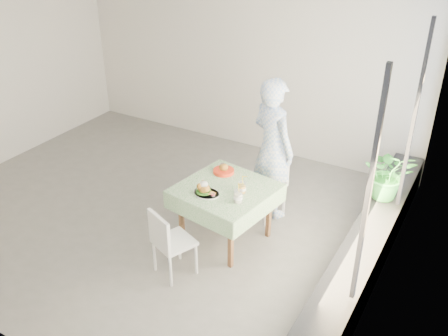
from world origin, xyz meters
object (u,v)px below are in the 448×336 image
Objects in this scene: juice_cup_orange at (242,188)px; chair_far at (265,196)px; diner at (273,148)px; potted_plant at (389,174)px; chair_near at (174,254)px; cafe_table at (226,208)px; main_dish at (205,190)px.

chair_far is at bearing 93.29° from juice_cup_orange.
diner reaches higher than potted_plant.
chair_near is at bearing -102.87° from chair_far.
chair_near is 2.74m from potted_plant.
cafe_table is 4.38× the size of juice_cup_orange.
cafe_table is 3.79× the size of main_dish.
main_dish is 2.23m from potted_plant.
potted_plant is (1.76, 1.38, 0.03)m from main_dish.
juice_cup_orange is (0.02, -0.87, -0.14)m from diner.
diner is 1.45m from potted_plant.
cafe_table is 1.01m from diner.
potted_plant is at bearing 15.13° from chair_far.
chair_near is at bearing -132.32° from potted_plant.
cafe_table is 1.43× the size of chair_near.
chair_near is (-0.36, -1.59, -0.03)m from chair_far.
main_dish is 0.43m from juice_cup_orange.
cafe_table is 1.81× the size of potted_plant.
juice_cup_orange reaches higher than main_dish.
juice_cup_orange reaches higher than chair_near.
chair_far is at bearing 77.13° from chair_near.
chair_far is 0.49× the size of diner.
main_dish is at bearing -107.69° from chair_far.
cafe_table is 1.29× the size of chair_far.
potted_plant reaches higher than main_dish.
cafe_table is 0.63× the size of diner.
chair_far is 1.40× the size of potted_plant.
juice_cup_orange is (0.04, -0.75, 0.52)m from chair_far.
diner is 6.91× the size of juice_cup_orange.
diner is 2.86× the size of potted_plant.
potted_plant reaches higher than chair_far.
diner reaches higher than main_dish.
chair_far is at bearing 105.32° from diner.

